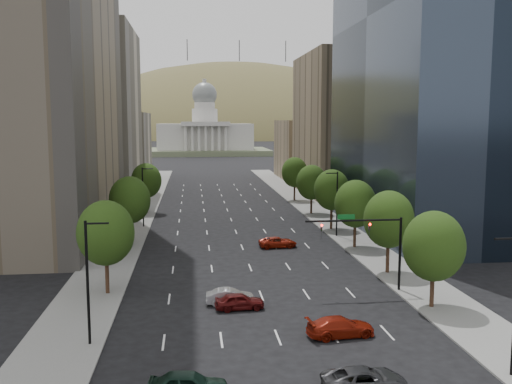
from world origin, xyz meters
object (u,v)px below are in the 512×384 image
object	(u,v)px
traffic_signal	(375,237)
capitol	(205,136)
car_red_near	(341,327)
car_red_far	(278,242)
car_silver	(230,297)
car_maroon	(240,301)
car_dkgrey	(365,380)

from	to	relation	value
traffic_signal	capitol	size ratio (longest dim) A/B	0.15
capitol	car_red_near	distance (m)	230.20
car_red_near	car_red_far	xyz separation A→B (m)	(-0.17, 29.72, -0.08)
traffic_signal	capitol	distance (m)	219.99
car_silver	car_red_far	distance (m)	22.74
car_maroon	car_dkgrey	bearing A→B (deg)	-162.39
car_silver	car_red_far	size ratio (longest dim) A/B	0.87
capitol	car_red_far	size ratio (longest dim) A/B	12.58
capitol	car_silver	distance (m)	221.94
car_red_far	car_dkgrey	bearing A→B (deg)	173.63
capitol	car_dkgrey	bearing A→B (deg)	-89.08
car_silver	car_red_near	bearing A→B (deg)	-134.27
traffic_signal	car_maroon	bearing A→B (deg)	-164.79
car_silver	car_maroon	bearing A→B (deg)	-150.34
capitol	car_dkgrey	distance (m)	238.66
capitol	car_dkgrey	xyz separation A→B (m)	(3.82, -238.50, -7.87)
car_red_near	car_red_far	distance (m)	29.72
car_dkgrey	car_silver	xyz separation A→B (m)	(-6.82, 16.72, -0.02)
car_silver	car_red_far	xyz separation A→B (m)	(7.47, 21.47, -0.02)
traffic_signal	capitol	world-z (taller)	capitol
car_red_near	car_dkgrey	bearing A→B (deg)	167.35
traffic_signal	car_red_far	world-z (taller)	traffic_signal
car_dkgrey	car_silver	bearing A→B (deg)	19.63
car_red_near	traffic_signal	bearing A→B (deg)	-36.91
car_silver	car_red_far	bearing A→B (deg)	-16.27
car_red_near	car_maroon	distance (m)	9.72
capitol	car_silver	xyz separation A→B (m)	(-3.00, -221.78, -7.89)
car_red_near	car_red_far	bearing A→B (deg)	-6.84
capitol	car_maroon	xyz separation A→B (m)	(-2.29, -223.19, -7.87)
car_dkgrey	car_silver	distance (m)	18.06
traffic_signal	car_silver	distance (m)	14.40
car_maroon	car_silver	bearing A→B (deg)	22.61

